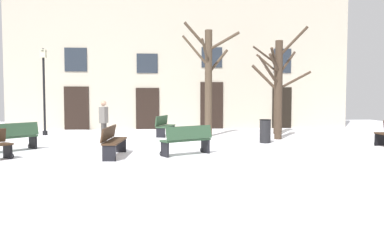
{
  "coord_description": "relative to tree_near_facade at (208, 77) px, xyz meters",
  "views": [
    {
      "loc": [
        -1.29,
        -12.95,
        1.73
      ],
      "look_at": [
        0.0,
        1.57,
        0.86
      ],
      "focal_mm": 35.62,
      "sensor_mm": 36.0,
      "label": 1
    }
  ],
  "objects": [
    {
      "name": "tree_center",
      "position": [
        3.44,
        0.95,
        -0.69
      ],
      "size": [
        2.89,
        1.51,
        3.98
      ],
      "color": "#423326",
      "rests_on": "ground"
    },
    {
      "name": "ground_plane",
      "position": [
        -0.92,
        -3.7,
        -2.61
      ],
      "size": [
        29.9,
        29.9,
        0.0
      ],
      "primitive_type": "plane",
      "color": "white"
    },
    {
      "name": "bench_facing_shops",
      "position": [
        -3.52,
        -5.44,
        -2.14
      ],
      "size": [
        0.58,
        1.89,
        0.88
      ],
      "rotation": [
        0.0,
        0.0,
        1.49
      ],
      "color": "#3D2819",
      "rests_on": "ground"
    },
    {
      "name": "tree_foreground",
      "position": [
        2.7,
        -1.42,
        -0.34
      ],
      "size": [
        2.3,
        1.63,
        4.57
      ],
      "color": "#423326",
      "rests_on": "ground"
    },
    {
      "name": "building_facade",
      "position": [
        -0.92,
        4.32,
        1.63
      ],
      "size": [
        18.69,
        0.6,
        8.4
      ],
      "color": "#BCB29E",
      "rests_on": "ground"
    },
    {
      "name": "bench_far_corner",
      "position": [
        -1.93,
        0.43,
        -2.15
      ],
      "size": [
        0.95,
        1.78,
        0.91
      ],
      "rotation": [
        0.0,
        0.0,
        1.26
      ],
      "color": "#2D4C33",
      "rests_on": "ground"
    },
    {
      "name": "streetlamp",
      "position": [
        -7.37,
        1.21,
        -0.2
      ],
      "size": [
        0.3,
        0.3,
        3.95
      ],
      "color": "black",
      "rests_on": "ground"
    },
    {
      "name": "person_by_shop_door",
      "position": [
        -4.22,
        -2.35,
        -1.72
      ],
      "size": [
        0.3,
        0.42,
        1.62
      ],
      "rotation": [
        0.0,
        0.0,
        4.47
      ],
      "color": "#403D3A",
      "rests_on": "ground"
    },
    {
      "name": "bench_near_lamp",
      "position": [
        -6.88,
        -4.13,
        -2.14
      ],
      "size": [
        1.49,
        1.57,
        0.92
      ],
      "rotation": [
        0.0,
        0.0,
        3.98
      ],
      "color": "#2D4C33",
      "rests_on": "ground"
    },
    {
      "name": "tree_near_facade",
      "position": [
        0.0,
        0.0,
        0.0
      ],
      "size": [
        2.41,
        1.81,
        4.96
      ],
      "color": "#4C3D2D",
      "rests_on": "ground"
    },
    {
      "name": "litter_bin",
      "position": [
        1.83,
        -2.6,
        -2.16
      ],
      "size": [
        0.44,
        0.44,
        0.89
      ],
      "color": "black",
      "rests_on": "ground"
    },
    {
      "name": "bench_near_center_tree",
      "position": [
        -1.36,
        -5.37,
        -2.15
      ],
      "size": [
        1.61,
        1.17,
        0.89
      ],
      "rotation": [
        0.0,
        0.0,
        3.64
      ],
      "color": "#2D4C33",
      "rests_on": "ground"
    }
  ]
}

